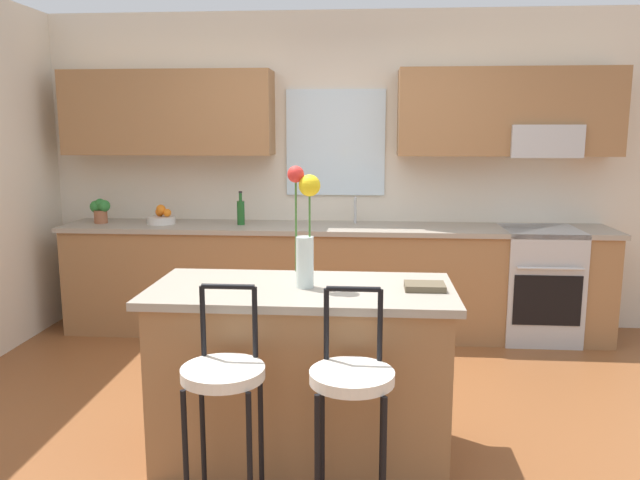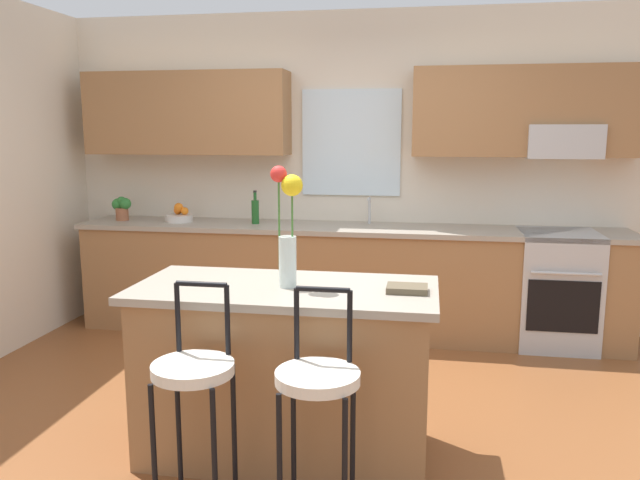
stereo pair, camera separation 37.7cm
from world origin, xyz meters
name	(u,v)px [view 2 (the right image)]	position (x,y,z in m)	size (l,w,h in m)	color
ground_plane	(308,421)	(0.00, 0.00, 0.00)	(14.00, 14.00, 0.00)	brown
back_wall_assembly	(355,153)	(0.03, 1.98, 1.51)	(5.60, 0.50, 2.70)	beige
counter_run	(346,279)	(0.00, 1.70, 0.47)	(4.56, 0.64, 0.92)	#996B42
sink_faucet	(369,208)	(0.18, 1.84, 1.06)	(0.02, 0.13, 0.23)	#B7BABC
oven_range	(556,289)	(1.69, 1.68, 0.46)	(0.60, 0.64, 0.92)	#B7BABC
kitchen_island	(286,371)	(-0.04, -0.38, 0.46)	(1.55, 0.74, 0.92)	#996B42
bar_stool_near	(194,379)	(-0.32, -0.96, 0.64)	(0.36, 0.36, 1.04)	black
bar_stool_middle	(318,388)	(0.23, -0.96, 0.64)	(0.36, 0.36, 1.04)	black
flower_vase	(288,225)	(-0.02, -0.38, 1.24)	(0.16, 0.11, 0.61)	silver
cookbook	(407,289)	(0.58, -0.39, 0.94)	(0.20, 0.15, 0.03)	brown
fruit_bowl_oranges	(179,216)	(-1.47, 1.70, 0.97)	(0.24, 0.24, 0.16)	silver
bottle_olive_oil	(255,211)	(-0.78, 1.70, 1.03)	(0.06, 0.06, 0.28)	#1E5923
potted_plant_small	(122,207)	(-2.00, 1.70, 1.04)	(0.18, 0.12, 0.21)	#9E5B3D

